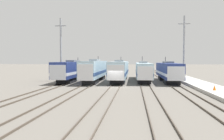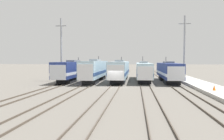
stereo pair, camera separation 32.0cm
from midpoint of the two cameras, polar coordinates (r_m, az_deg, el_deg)
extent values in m
plane|color=#666059|center=(34.02, 1.09, -4.44)|extent=(400.00, 400.00, 0.00)
cube|color=#4C4238|center=(36.34, -15.01, -3.96)|extent=(0.07, 120.00, 0.15)
cube|color=#4C4238|center=(35.84, -12.87, -4.03)|extent=(0.07, 120.00, 0.15)
cube|color=#4C4238|center=(34.91, -7.80, -4.16)|extent=(0.07, 120.00, 0.15)
cube|color=#4C4238|center=(34.59, -5.49, -4.21)|extent=(0.07, 120.00, 0.15)
cube|color=#4C4238|center=(34.08, -0.11, -4.30)|extent=(0.07, 120.00, 0.15)
cube|color=#4C4238|center=(33.95, 2.30, -4.33)|extent=(0.07, 120.00, 0.15)
cube|color=#4C4238|center=(33.88, 7.82, -4.36)|extent=(0.07, 120.00, 0.15)
cube|color=#4C4238|center=(33.95, 10.25, -4.37)|extent=(0.07, 120.00, 0.15)
cube|color=#4C4238|center=(34.33, 15.69, -4.35)|extent=(0.07, 120.00, 0.15)
cube|color=#4C4238|center=(34.59, 18.04, -4.32)|extent=(0.07, 120.00, 0.15)
cube|color=black|center=(40.63, -11.57, -2.68)|extent=(2.51, 3.92, 0.95)
cube|color=black|center=(49.15, -8.38, -1.76)|extent=(2.51, 3.92, 0.95)
cube|color=navy|center=(44.76, -9.84, 0.26)|extent=(2.95, 17.81, 2.88)
cube|color=silver|center=(44.78, -9.84, -0.47)|extent=(2.99, 17.85, 0.52)
cube|color=silver|center=(37.36, -13.16, -0.54)|extent=(2.71, 2.43, 2.45)
cube|color=black|center=(36.27, -13.77, 0.22)|extent=(2.31, 0.08, 0.68)
cube|color=slate|center=(44.72, -9.86, 2.33)|extent=(1.62, 4.45, 0.35)
cylinder|color=#38383D|center=(48.50, -8.57, 2.71)|extent=(0.12, 0.12, 0.96)
cube|color=#232326|center=(38.56, -5.33, -2.92)|extent=(2.31, 3.78, 0.95)
cube|color=#232326|center=(46.97, -3.22, -1.94)|extent=(2.31, 3.78, 0.95)
cube|color=#9EBCCC|center=(42.63, -4.18, 0.30)|extent=(2.72, 17.16, 3.05)
cube|color=navy|center=(42.66, -4.18, -0.52)|extent=(2.76, 17.20, 0.55)
cube|color=silver|center=(35.23, -6.42, -0.55)|extent=(2.50, 2.21, 2.59)
cube|color=black|center=(34.21, -6.80, 0.32)|extent=(2.12, 0.08, 0.73)
cube|color=gray|center=(42.60, -4.19, 2.59)|extent=(1.49, 4.29, 0.35)
cylinder|color=#38383D|center=(46.32, -3.34, 2.99)|extent=(0.12, 0.12, 1.01)
cube|color=#232326|center=(39.37, 1.82, -2.80)|extent=(2.54, 4.21, 0.95)
cube|color=#232326|center=(48.87, 2.69, -1.76)|extent=(2.54, 4.21, 0.95)
cube|color=#9EBCCC|center=(44.00, 2.31, 0.28)|extent=(2.99, 19.12, 2.92)
cube|color=navy|center=(44.03, 2.31, -0.47)|extent=(3.03, 19.16, 0.52)
cube|color=silver|center=(35.46, 1.34, -0.61)|extent=(2.75, 2.15, 2.48)
cube|color=black|center=(34.44, 1.20, 0.21)|extent=(2.34, 0.08, 0.69)
cube|color=gray|center=(43.97, 2.31, 2.41)|extent=(1.64, 4.78, 0.35)
cylinder|color=#38383D|center=(48.16, 2.66, 2.84)|extent=(0.12, 0.12, 1.05)
cube|color=#232326|center=(40.01, 8.62, -2.74)|extent=(2.31, 4.20, 0.95)
cube|color=#232326|center=(49.51, 8.17, -1.73)|extent=(2.31, 4.20, 0.95)
cube|color=#9EBCCC|center=(44.65, 8.39, 0.12)|extent=(2.72, 19.09, 2.64)
cube|color=navy|center=(44.67, 8.38, -0.56)|extent=(2.76, 19.13, 0.48)
cube|color=silver|center=(36.23, 8.87, -0.75)|extent=(2.50, 2.39, 2.25)
cube|color=black|center=(35.09, 8.95, -0.05)|extent=(2.12, 0.08, 0.63)
cube|color=gray|center=(44.61, 8.40, 2.04)|extent=(1.49, 4.77, 0.35)
cylinder|color=#38383D|center=(48.81, 8.22, 2.70)|extent=(0.12, 0.12, 1.41)
cube|color=black|center=(39.30, 15.55, -2.90)|extent=(2.46, 3.58, 0.95)
cube|color=black|center=(47.32, 13.96, -1.98)|extent=(2.46, 3.58, 0.95)
cube|color=navy|center=(43.19, 14.71, -0.02)|extent=(2.90, 16.29, 2.64)
cube|color=silver|center=(43.22, 14.70, -0.72)|extent=(2.94, 16.33, 0.48)
cube|color=silver|center=(36.21, 16.34, -0.83)|extent=(2.67, 2.31, 2.25)
cube|color=black|center=(35.13, 16.66, -0.12)|extent=(2.27, 0.08, 0.63)
cube|color=slate|center=(43.15, 14.73, 1.96)|extent=(1.59, 4.07, 0.35)
cylinder|color=#38383D|center=(46.70, 14.09, 2.59)|extent=(0.12, 0.12, 1.29)
cylinder|color=gray|center=(44.46, -12.90, 5.15)|extent=(0.35, 0.35, 12.42)
cube|color=gray|center=(44.93, -12.96, 11.17)|extent=(2.20, 0.16, 0.16)
cylinder|color=gray|center=(42.97, 18.60, 5.17)|extent=(0.35, 0.35, 12.42)
cube|color=gray|center=(43.46, 18.69, 11.40)|extent=(2.20, 0.16, 0.16)
cube|color=#B7B5AD|center=(35.45, 23.56, -4.02)|extent=(4.00, 120.00, 0.43)
cone|color=orange|center=(29.77, 25.42, -4.19)|extent=(0.38, 0.38, 0.68)
camera|label=1|loc=(0.16, -89.75, 0.01)|focal=35.00mm
camera|label=2|loc=(0.16, 90.25, -0.01)|focal=35.00mm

